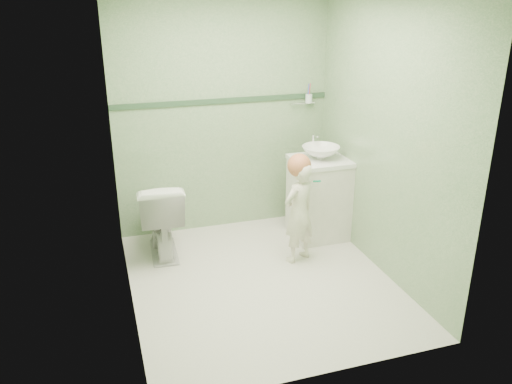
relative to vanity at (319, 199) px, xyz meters
name	(u,v)px	position (x,y,z in m)	size (l,w,h in m)	color
ground	(261,281)	(-0.84, -0.70, -0.40)	(2.50, 2.50, 0.00)	beige
room_shell	(262,149)	(-0.84, -0.70, 0.80)	(2.50, 2.54, 2.40)	#77A273
trim_stripe	(223,101)	(-0.84, 0.54, 0.95)	(2.20, 0.02, 0.05)	#2D4B32
vanity	(319,199)	(0.00, 0.00, 0.00)	(0.52, 0.50, 0.80)	silver
counter	(320,161)	(0.00, 0.00, 0.41)	(0.54, 0.52, 0.04)	white
basin	(321,152)	(0.00, 0.00, 0.49)	(0.37, 0.37, 0.13)	white
faucet	(314,140)	(0.00, 0.19, 0.57)	(0.03, 0.13, 0.18)	silver
cup_holder	(308,99)	(0.05, 0.48, 0.93)	(0.26, 0.07, 0.21)	silver
toilet	(161,217)	(-1.58, 0.10, -0.03)	(0.42, 0.73, 0.75)	white
toddler	(299,213)	(-0.39, -0.43, 0.08)	(0.35, 0.23, 0.96)	white
hair_cap	(299,165)	(-0.39, -0.40, 0.52)	(0.21, 0.21, 0.21)	#B76742
teal_toothbrush	(316,181)	(-0.27, -0.51, 0.40)	(0.10, 0.14, 0.08)	#068C62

